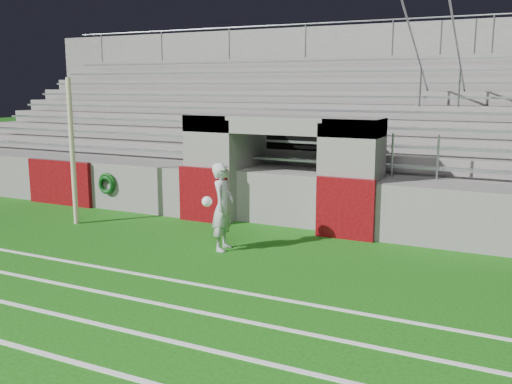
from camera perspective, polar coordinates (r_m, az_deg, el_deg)
The scene contains 5 objects.
ground at distance 10.82m, azimuth -5.20°, elevation -7.23°, with size 90.00×90.00×0.00m, color #14550E.
field_post at distance 14.29m, azimuth -17.89°, elevation 3.82°, with size 0.12×0.12×3.49m, color beige.
stadium_structure at distance 17.69m, azimuth 8.28°, elevation 4.60°, with size 26.00×8.48×5.42m.
goalkeeper_with_ball at distance 11.52m, azimuth -3.34°, elevation -1.48°, with size 0.68×0.72×1.79m.
hose_coil at distance 15.74m, azimuth -14.71°, elevation 0.80°, with size 0.55×0.15×0.57m.
Camera 1 is at (5.39, -8.78, 3.30)m, focal length 40.00 mm.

